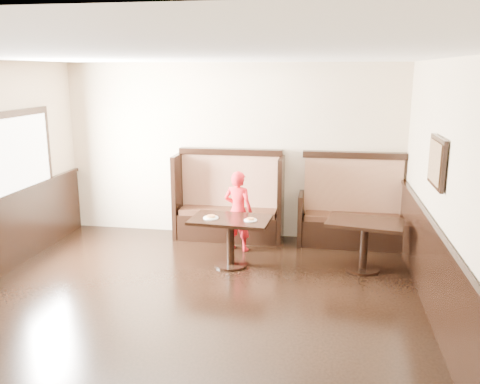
% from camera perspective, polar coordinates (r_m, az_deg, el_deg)
% --- Properties ---
extents(ground, '(7.00, 7.00, 0.00)m').
position_cam_1_polar(ground, '(5.46, -7.94, -15.91)').
color(ground, black).
rests_on(ground, ground).
extents(room_shell, '(7.00, 7.00, 7.00)m').
position_cam_1_polar(room_shell, '(5.51, -10.26, -8.04)').
color(room_shell, beige).
rests_on(room_shell, ground).
extents(booth_main, '(1.75, 0.72, 1.45)m').
position_cam_1_polar(booth_main, '(8.25, -1.21, -1.60)').
color(booth_main, black).
rests_on(booth_main, ground).
extents(booth_neighbor, '(1.65, 0.72, 1.45)m').
position_cam_1_polar(booth_neighbor, '(8.13, 12.42, -2.48)').
color(booth_neighbor, black).
rests_on(booth_neighbor, ground).
extents(table_main, '(1.13, 0.75, 0.69)m').
position_cam_1_polar(table_main, '(7.05, -1.08, -4.22)').
color(table_main, black).
rests_on(table_main, ground).
extents(table_neighbor, '(1.10, 0.83, 0.70)m').
position_cam_1_polar(table_neighbor, '(7.10, 13.80, -4.54)').
color(table_neighbor, black).
rests_on(table_neighbor, ground).
extents(child, '(0.50, 0.39, 1.23)m').
position_cam_1_polar(child, '(7.65, -0.20, -2.14)').
color(child, red).
rests_on(child, ground).
extents(pizza_plate_left, '(0.21, 0.21, 0.04)m').
position_cam_1_polar(pizza_plate_left, '(7.01, -3.29, -2.83)').
color(pizza_plate_left, white).
rests_on(pizza_plate_left, table_main).
extents(pizza_plate_right, '(0.18, 0.18, 0.03)m').
position_cam_1_polar(pizza_plate_right, '(6.89, 1.19, -3.12)').
color(pizza_plate_right, white).
rests_on(pizza_plate_right, table_main).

